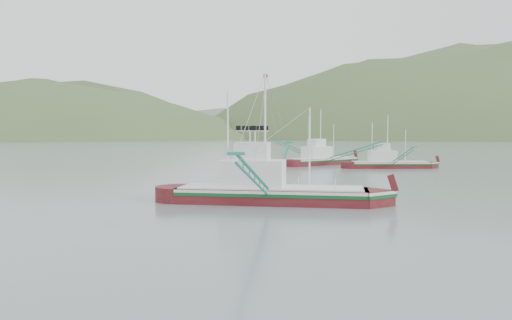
{
  "coord_description": "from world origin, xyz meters",
  "views": [
    {
      "loc": [
        0.18,
        -41.22,
        5.86
      ],
      "look_at": [
        0.0,
        6.0,
        3.2
      ],
      "focal_mm": 35.0,
      "sensor_mm": 36.0,
      "label": 1
    }
  ],
  "objects": [
    {
      "name": "main_boat",
      "position": [
        1.08,
        -0.34,
        1.93
      ],
      "size": [
        16.12,
        28.15,
        11.48
      ],
      "rotation": [
        0.0,
        0.0,
        -0.16
      ],
      "color": "#4B0C10",
      "rests_on": "ground"
    },
    {
      "name": "headland_left",
      "position": [
        -180.0,
        360.0,
        0.0
      ],
      "size": [
        448.0,
        308.0,
        210.0
      ],
      "primitive_type": "ellipsoid",
      "color": "#41592E",
      "rests_on": "ground"
    },
    {
      "name": "headland_right",
      "position": [
        240.0,
        430.0,
        0.0
      ],
      "size": [
        684.0,
        432.0,
        306.0
      ],
      "primitive_type": "ellipsoid",
      "color": "#41592E",
      "rests_on": "ground"
    },
    {
      "name": "ridge_distant",
      "position": [
        30.0,
        560.0,
        0.0
      ],
      "size": [
        960.0,
        400.0,
        240.0
      ],
      "primitive_type": "ellipsoid",
      "color": "slate",
      "rests_on": "ground"
    },
    {
      "name": "bg_boat_far",
      "position": [
        11.67,
        47.96,
        2.29
      ],
      "size": [
        20.36,
        23.1,
        10.68
      ],
      "rotation": [
        0.0,
        0.0,
        0.67
      ],
      "color": "#4B0C10",
      "rests_on": "ground"
    },
    {
      "name": "ground",
      "position": [
        0.0,
        0.0,
        0.0
      ],
      "size": [
        1200.0,
        1200.0,
        0.0
      ],
      "primitive_type": "plane",
      "color": "slate",
      "rests_on": "ground"
    },
    {
      "name": "bg_boat_right",
      "position": [
        21.41,
        39.53,
        1.27
      ],
      "size": [
        12.67,
        22.83,
        9.23
      ],
      "rotation": [
        0.0,
        0.0,
        0.02
      ],
      "color": "#4B0C10",
      "rests_on": "ground"
    }
  ]
}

